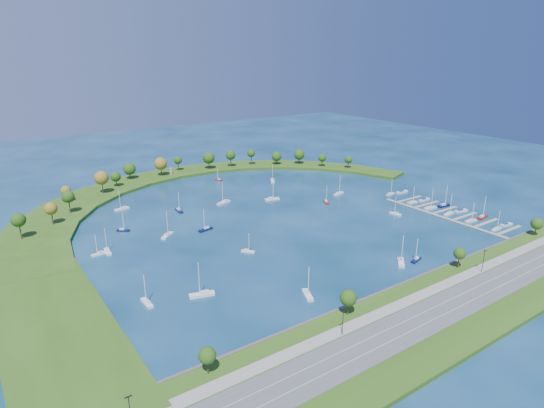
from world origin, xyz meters
TOP-DOWN VIEW (x-y plane):
  - ground at (0.00, 0.00)m, footprint 700.00×700.00m
  - south_shoreline at (0.03, -122.88)m, footprint 420.00×43.10m
  - breakwater at (-46.33, 48.72)m, footprint 286.74×247.64m
  - breakwater_trees at (-9.37, 93.04)m, footprint 242.66×91.54m
  - harbor_tower at (-13.13, 114.07)m, footprint 2.60×2.60m
  - dock_system at (85.30, -61.00)m, footprint 24.28×82.00m
  - moored_boat_0 at (-62.75, 1.68)m, footprint 8.69×7.86m
  - moored_boat_1 at (-41.77, 34.68)m, footprint 2.83×8.37m
  - moored_boat_2 at (16.51, 21.63)m, footprint 9.87×4.61m
  - moored_boat_3 at (-75.23, -63.21)m, footprint 10.23×5.38m
  - moored_boat_4 at (-68.73, 57.29)m, footprint 8.92×3.48m
  - moored_boat_5 at (-42.56, -1.63)m, footprint 8.58×4.17m
  - moored_boat_6 at (-38.93, -38.44)m, footprint 5.50×6.33m
  - moored_boat_7 at (59.95, -42.37)m, footprint 2.79×7.49m
  - moored_boat_8 at (-41.58, -86.59)m, footprint 5.74×9.06m
  - moored_boat_9 at (18.90, -89.98)m, footprint 7.73×4.07m
  - moored_boat_10 at (10.63, 82.69)m, footprint 4.41×6.48m
  - moored_boat_11 at (-95.08, -56.95)m, footprint 2.40×8.16m
  - moored_boat_12 at (-12.34, 33.10)m, footprint 10.07×5.26m
  - moored_boat_13 at (11.12, -87.82)m, footprint 8.53×8.35m
  - moored_boat_14 at (-93.80, -1.01)m, footprint 3.17×8.50m
  - moored_boat_15 at (-79.11, 22.14)m, footprint 6.51×5.69m
  - moored_boat_16 at (42.15, 57.99)m, footprint 6.99×9.07m
  - moored_boat_17 at (-97.88, -1.18)m, footprint 7.23×2.87m
  - moored_boat_18 at (41.16, -2.69)m, footprint 5.86×7.92m
  - moored_boat_19 at (59.91, 6.07)m, footprint 9.35×4.90m
  - docked_boat_0 at (85.53, -89.47)m, footprint 7.50×2.58m
  - docked_boat_1 at (95.99, -88.83)m, footprint 8.12×3.39m
  - docked_boat_2 at (85.53, -74.36)m, footprint 7.88×3.19m
  - docked_boat_3 at (96.00, -74.77)m, footprint 9.30×3.79m
  - docked_boat_4 at (85.51, -60.28)m, footprint 8.77×3.62m
  - docked_boat_5 at (95.97, -61.09)m, footprint 9.09×3.83m
  - docked_boat_6 at (85.51, -47.25)m, footprint 8.94×3.35m
  - docked_boat_7 at (96.00, -49.45)m, footprint 9.45×3.41m
  - docked_boat_8 at (85.54, -33.73)m, footprint 7.49×2.87m
  - docked_boat_9 at (95.97, -34.81)m, footprint 9.01×3.08m
  - docked_boat_10 at (87.94, -13.84)m, footprint 7.35×2.96m
  - docked_boat_11 at (97.86, -15.13)m, footprint 9.38×2.76m

SIDE VIEW (x-z plane):
  - ground at x=0.00m, z-range 0.00..0.00m
  - dock_system at x=85.30m, z-range -0.45..1.15m
  - docked_boat_1 at x=95.99m, z-range -0.21..1.39m
  - docked_boat_5 at x=95.97m, z-range -0.24..1.56m
  - docked_boat_9 at x=95.97m, z-range -0.24..1.57m
  - docked_boat_11 at x=97.86m, z-range -0.25..1.65m
  - moored_boat_10 at x=10.63m, z-range -3.82..5.51m
  - moored_boat_6 at x=-38.93m, z-range -3.99..5.69m
  - moored_boat_15 at x=-79.11m, z-range -4.14..5.84m
  - moored_boat_17 at x=-97.88m, z-range -4.30..6.03m
  - docked_boat_10 at x=87.94m, z-range -4.39..6.12m
  - docked_boat_8 at x=85.54m, z-range -4.49..6.24m
  - moored_boat_7 at x=59.95m, z-range -4.51..6.25m
  - docked_boat_0 at x=85.53m, z-range -4.54..6.29m
  - moored_boat_9 at x=18.90m, z-range -4.59..6.35m
  - docked_boat_2 at x=85.53m, z-range -4.74..6.51m
  - moored_boat_18 at x=41.16m, z-range -4.90..6.69m
  - moored_boat_11 at x=-95.08m, z-range -5.07..6.88m
  - moored_boat_1 at x=-41.77m, z-range -5.15..6.97m
  - moored_boat_5 at x=-42.56m, z-range -5.16..6.98m
  - moored_boat_14 at x=-93.80m, z-range -5.19..7.01m
  - docked_boat_4 at x=85.51m, z-range -5.33..7.18m
  - moored_boat_4 at x=-68.73m, z-range -5.46..7.32m
  - docked_boat_6 at x=85.51m, z-range -5.49..7.35m
  - moored_boat_8 at x=-41.58m, z-range -5.53..7.40m
  - moored_boat_19 at x=59.91m, z-range -5.67..7.56m
  - docked_boat_3 at x=96.00m, z-range -5.69..7.59m
  - moored_boat_16 at x=42.15m, z-range -5.74..7.64m
  - moored_boat_0 at x=-62.75m, z-range -5.80..7.70m
  - docked_boat_7 at x=96.00m, z-range -5.85..7.76m
  - moored_boat_13 at x=11.12m, z-range -5.89..7.81m
  - moored_boat_2 at x=16.51m, z-range -6.03..7.96m
  - moored_boat_12 at x=-12.34m, z-range -6.15..8.11m
  - moored_boat_3 at x=-75.23m, z-range -6.25..8.23m
  - breakwater at x=-46.33m, z-range -0.01..1.99m
  - south_shoreline at x=0.03m, z-range -4.80..6.80m
  - harbor_tower at x=-13.13m, z-range 2.05..6.56m
  - breakwater_trees at x=-9.37m, z-range 3.00..18.16m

